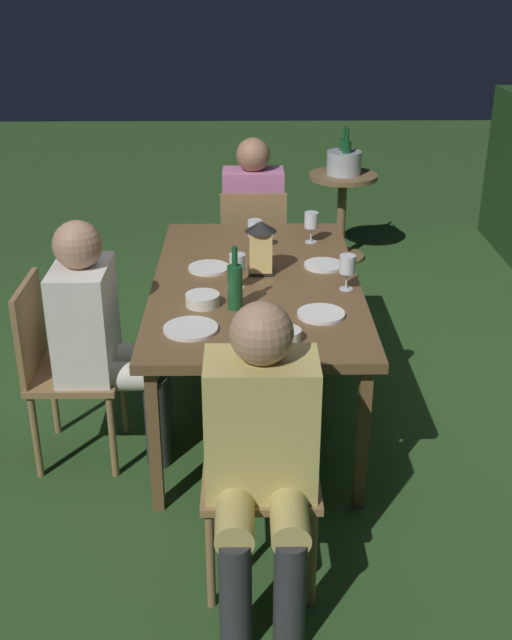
{
  "coord_description": "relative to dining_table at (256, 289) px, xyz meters",
  "views": [
    {
      "loc": [
        3.49,
        -0.05,
        2.13
      ],
      "look_at": [
        0.0,
        0.0,
        0.51
      ],
      "focal_mm": 43.57,
      "sensor_mm": 36.0,
      "label": 1
    }
  ],
  "objects": [
    {
      "name": "ground_plane",
      "position": [
        0.0,
        0.0,
        -0.67
      ],
      "size": [
        16.0,
        16.0,
        0.0
      ],
      "primitive_type": "plane",
      "color": "#2D5123"
    },
    {
      "name": "dining_table",
      "position": [
        0.0,
        0.0,
        0.0
      ],
      "size": [
        1.75,
        1.0,
        0.73
      ],
      "color": "brown",
      "rests_on": "ground"
    },
    {
      "name": "chair_head_near",
      "position": [
        -1.13,
        0.0,
        -0.19
      ],
      "size": [
        0.4,
        0.42,
        0.87
      ],
      "color": "#937047",
      "rests_on": "ground"
    },
    {
      "name": "person_in_pink",
      "position": [
        -1.32,
        0.0,
        -0.04
      ],
      "size": [
        0.48,
        0.38,
        1.15
      ],
      "color": "#C675A3",
      "rests_on": "ground"
    },
    {
      "name": "chair_side_left_b",
      "position": [
        0.39,
        -0.89,
        -0.19
      ],
      "size": [
        0.42,
        0.4,
        0.87
      ],
      "color": "#937047",
      "rests_on": "ground"
    },
    {
      "name": "person_in_cream",
      "position": [
        0.39,
        -0.69,
        -0.04
      ],
      "size": [
        0.38,
        0.47,
        1.15
      ],
      "color": "white",
      "rests_on": "ground"
    },
    {
      "name": "chair_head_far",
      "position": [
        1.13,
        0.0,
        -0.19
      ],
      "size": [
        0.4,
        0.42,
        0.87
      ],
      "color": "#937047",
      "rests_on": "ground"
    },
    {
      "name": "person_in_mustard",
      "position": [
        1.32,
        0.0,
        -0.04
      ],
      "size": [
        0.48,
        0.38,
        1.15
      ],
      "color": "tan",
      "rests_on": "ground"
    },
    {
      "name": "lantern_centerpiece",
      "position": [
        -0.09,
        0.02,
        0.2
      ],
      "size": [
        0.15,
        0.15,
        0.27
      ],
      "color": "black",
      "rests_on": "dining_table"
    },
    {
      "name": "green_bottle_on_table",
      "position": [
        0.34,
        -0.1,
        0.16
      ],
      "size": [
        0.07,
        0.07,
        0.29
      ],
      "color": "#195128",
      "rests_on": "dining_table"
    },
    {
      "name": "wine_glass_a",
      "position": [
        -0.41,
        -0.0,
        0.17
      ],
      "size": [
        0.08,
        0.08,
        0.17
      ],
      "color": "silver",
      "rests_on": "dining_table"
    },
    {
      "name": "wine_glass_b",
      "position": [
        0.13,
        0.42,
        0.17
      ],
      "size": [
        0.08,
        0.08,
        0.17
      ],
      "color": "silver",
      "rests_on": "dining_table"
    },
    {
      "name": "wine_glass_c",
      "position": [
        -0.54,
        0.31,
        0.17
      ],
      "size": [
        0.08,
        0.08,
        0.17
      ],
      "color": "silver",
      "rests_on": "dining_table"
    },
    {
      "name": "wine_glass_d",
      "position": [
        0.11,
        -0.09,
        0.17
      ],
      "size": [
        0.08,
        0.08,
        0.17
      ],
      "color": "silver",
      "rests_on": "dining_table"
    },
    {
      "name": "plate_a",
      "position": [
        0.57,
        -0.28,
        0.06
      ],
      "size": [
        0.23,
        0.23,
        0.01
      ],
      "primitive_type": "cylinder",
      "color": "white",
      "rests_on": "dining_table"
    },
    {
      "name": "plate_b",
      "position": [
        -0.14,
        -0.23,
        0.06
      ],
      "size": [
        0.21,
        0.21,
        0.01
      ],
      "primitive_type": "cylinder",
      "color": "white",
      "rests_on": "dining_table"
    },
    {
      "name": "plate_c",
      "position": [
        -0.17,
        0.35,
        0.06
      ],
      "size": [
        0.2,
        0.2,
        0.01
      ],
      "primitive_type": "cylinder",
      "color": "white",
      "rests_on": "dining_table"
    },
    {
      "name": "plate_d",
      "position": [
        0.43,
        0.28,
        0.06
      ],
      "size": [
        0.21,
        0.21,
        0.01
      ],
      "primitive_type": "cylinder",
      "color": "white",
      "rests_on": "dining_table"
    },
    {
      "name": "bowl_olives",
      "position": [
        0.67,
        0.12,
        0.08
      ],
      "size": [
        0.12,
        0.12,
        0.05
      ],
      "color": "silver",
      "rests_on": "dining_table"
    },
    {
      "name": "bowl_bread",
      "position": [
        0.31,
        -0.24,
        0.08
      ],
      "size": [
        0.15,
        0.15,
        0.05
      ],
      "color": "silver",
      "rests_on": "dining_table"
    },
    {
      "name": "side_table",
      "position": [
        -2.26,
        0.69,
        -0.23
      ],
      "size": [
        0.52,
        0.52,
        0.67
      ],
      "color": "brown",
      "rests_on": "ground"
    },
    {
      "name": "ice_bucket",
      "position": [
        -2.26,
        0.69,
        0.1
      ],
      "size": [
        0.26,
        0.26,
        0.34
      ],
      "color": "#B2B7BF",
      "rests_on": "side_table"
    }
  ]
}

